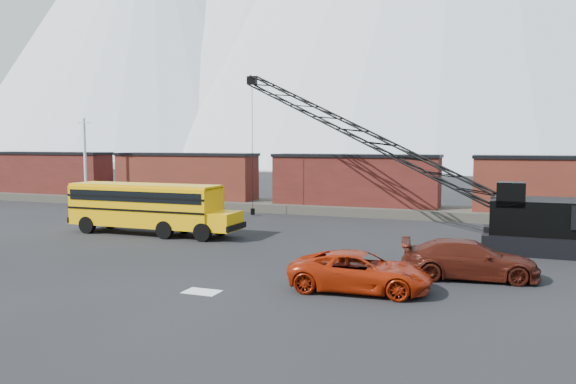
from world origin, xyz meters
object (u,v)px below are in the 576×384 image
object	(u,v)px
school_bus	(149,206)
crawler_crane	(358,133)
red_pickup	(360,272)
maroon_suv	(469,259)

from	to	relation	value
school_bus	crawler_crane	size ratio (longest dim) A/B	0.50
school_bus	red_pickup	bearing A→B (deg)	-28.75
school_bus	maroon_suv	world-z (taller)	school_bus
school_bus	maroon_suv	size ratio (longest dim) A/B	2.05
red_pickup	crawler_crane	distance (m)	16.76
red_pickup	crawler_crane	bearing A→B (deg)	10.34
crawler_crane	school_bus	bearing A→B (deg)	-150.61
school_bus	maroon_suv	bearing A→B (deg)	-14.26
red_pickup	school_bus	bearing A→B (deg)	57.07
red_pickup	crawler_crane	size ratio (longest dim) A/B	0.24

